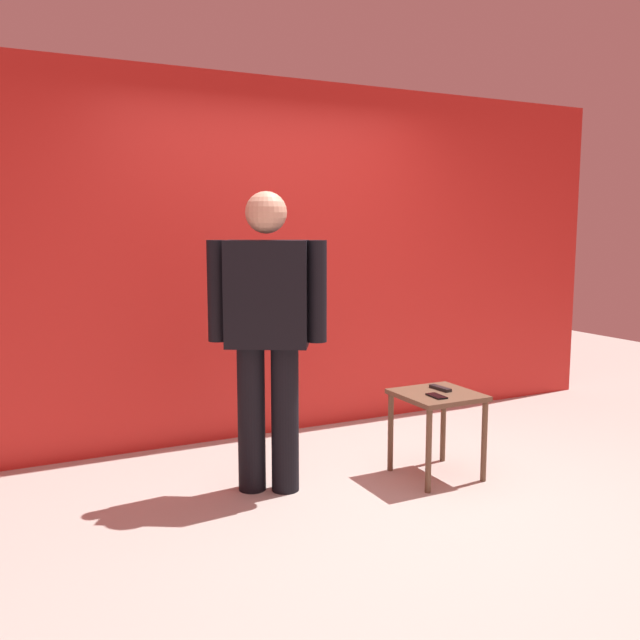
{
  "coord_description": "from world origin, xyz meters",
  "views": [
    {
      "loc": [
        -2.05,
        -3.18,
        1.57
      ],
      "look_at": [
        -0.17,
        0.55,
        1.0
      ],
      "focal_mm": 38.71,
      "sensor_mm": 36.0,
      "label": 1
    }
  ],
  "objects_px": {
    "cell_phone": "(437,396)",
    "side_table": "(437,407)",
    "standing_person": "(267,327)",
    "tv_remote": "(440,388)"
  },
  "relations": [
    {
      "from": "tv_remote",
      "to": "side_table",
      "type": "bearing_deg",
      "value": -143.35
    },
    {
      "from": "side_table",
      "to": "cell_phone",
      "type": "relative_size",
      "value": 3.74
    },
    {
      "from": "standing_person",
      "to": "cell_phone",
      "type": "xyz_separation_m",
      "value": [
        0.96,
        -0.34,
        -0.45
      ]
    },
    {
      "from": "side_table",
      "to": "cell_phone",
      "type": "xyz_separation_m",
      "value": [
        -0.07,
        -0.09,
        0.1
      ]
    },
    {
      "from": "cell_phone",
      "to": "side_table",
      "type": "bearing_deg",
      "value": 53.44
    },
    {
      "from": "standing_person",
      "to": "tv_remote",
      "type": "relative_size",
      "value": 10.38
    },
    {
      "from": "side_table",
      "to": "tv_remote",
      "type": "distance_m",
      "value": 0.13
    },
    {
      "from": "standing_person",
      "to": "side_table",
      "type": "xyz_separation_m",
      "value": [
        1.03,
        -0.26,
        -0.54
      ]
    },
    {
      "from": "side_table",
      "to": "tv_remote",
      "type": "xyz_separation_m",
      "value": [
        0.06,
        0.05,
        0.1
      ]
    },
    {
      "from": "standing_person",
      "to": "tv_remote",
      "type": "bearing_deg",
      "value": -10.52
    }
  ]
}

